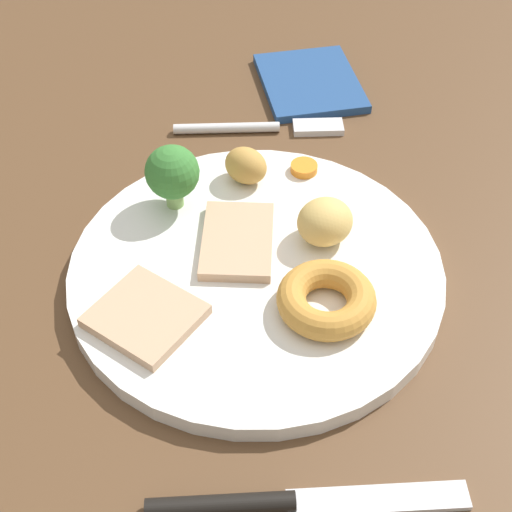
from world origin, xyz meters
The scene contains 12 objects.
dining_table centered at (0.00, 0.00, 1.80)cm, with size 120.00×84.00×3.60cm, color brown.
dinner_plate centered at (2.30, 1.96, 4.30)cm, with size 27.14×27.14×1.40cm, color white.
meat_slice_main centered at (0.38, 0.81, 5.40)cm, with size 7.67×5.16×0.80cm, color tan.
meat_slice_under centered at (6.55, -5.94, 5.40)cm, with size 6.59×6.14×0.80cm, color tan.
yorkshire_pudding centered at (6.85, 6.27, 6.01)cm, with size 6.79×6.79×2.03cm, color #C68938.
roast_potato_left centered at (-7.37, 2.13, 6.45)cm, with size 3.58×2.89×2.91cm, color #BC8C42.
roast_potato_right centered at (-0.04, 7.27, 6.70)cm, with size 4.23×3.90×3.41cm, color #D8B260.
carrot_coin_front centered at (-7.97, 6.95, 5.33)cm, with size 2.21×2.21×0.66cm, color orange.
broccoli_floret centered at (-4.96, -3.65, 8.14)cm, with size 4.16×4.16×5.32cm.
fork centered at (-15.62, 4.55, 3.99)cm, with size 2.39×15.31×0.90cm.
knife centered at (20.02, 1.47, 4.05)cm, with size 2.27×18.55×1.20cm.
folded_napkin centered at (-22.37, 9.70, 4.00)cm, with size 11.00×9.00×0.80cm, color navy.
Camera 1 is at (39.56, -1.83, 44.45)cm, focal length 52.94 mm.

